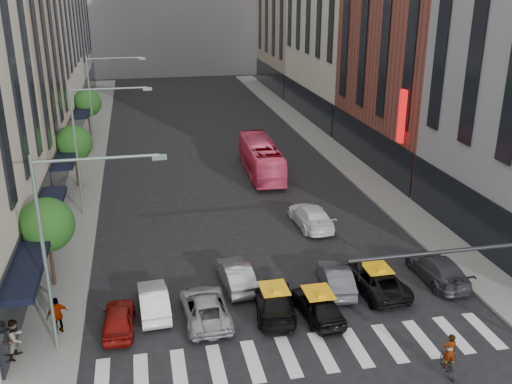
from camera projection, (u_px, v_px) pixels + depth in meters
ground at (320, 375)px, 23.97m from camera, size 160.00×160.00×0.00m
sidewalk_left at (86, 171)px, 49.23m from camera, size 3.00×96.00×0.15m
sidewalk_right at (339, 155)px, 53.67m from camera, size 3.00×96.00×0.15m
building_right_b at (421, 13)px, 47.46m from camera, size 8.00×18.00×26.00m
tree_near at (47, 225)px, 29.59m from camera, size 2.88×2.88×4.95m
tree_mid at (74, 144)px, 44.26m from camera, size 2.88×2.88×4.95m
tree_far at (87, 103)px, 58.93m from camera, size 2.88×2.88×4.95m
streetlamp_near at (65, 229)px, 23.64m from camera, size 5.38×0.25×9.00m
streetlamp_mid at (89, 133)px, 38.31m from camera, size 5.38×0.25×9.00m
streetlamp_far at (100, 91)px, 52.98m from camera, size 5.38×0.25×9.00m
liberty_sign at (402, 116)px, 42.64m from camera, size 0.30×0.70×4.00m
car_red at (118, 319)px, 26.84m from camera, size 1.60×3.70×1.24m
car_white_front at (153, 300)px, 28.31m from camera, size 1.61×4.09×1.33m
car_silver at (205, 307)px, 27.74m from camera, size 2.35×4.78×1.31m
taxi_left at (274, 301)px, 28.24m from camera, size 2.48×4.86×1.35m
taxi_center at (318, 305)px, 27.86m from camera, size 1.99×4.14×1.36m
car_grey_mid at (336, 278)px, 30.38m from camera, size 1.88×4.20×1.34m
taxi_right at (376, 279)px, 30.28m from camera, size 2.42×4.87×1.33m
car_grey_curb at (437, 269)px, 31.33m from camera, size 1.96×4.82×1.40m
car_row2_left at (236, 275)px, 30.71m from camera, size 1.73×4.25×1.37m
car_row2_right at (311, 216)px, 38.24m from camera, size 2.27×5.12×1.46m
bus at (261, 158)px, 48.40m from camera, size 2.81×10.33×2.85m
motorcycle at (448, 365)px, 23.97m from camera, size 0.75×1.62×0.82m
rider at (451, 340)px, 23.54m from camera, size 0.65×0.47×1.65m
pedestrian_near at (16, 338)px, 24.60m from camera, size 0.96×1.08×1.84m
pedestrian_far at (58, 315)px, 26.30m from camera, size 1.15×0.92×1.83m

